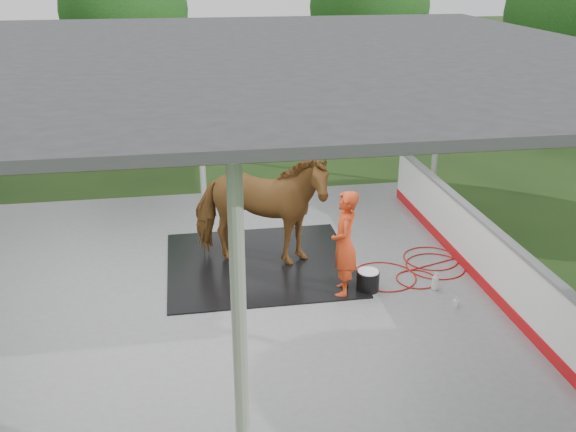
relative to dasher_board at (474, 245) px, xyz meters
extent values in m
plane|color=#1E3814|center=(-4.60, 0.00, -0.59)|extent=(100.00, 100.00, 0.00)
cube|color=slate|center=(-4.60, 0.00, -0.57)|extent=(12.00, 10.00, 0.05)
cylinder|color=beige|center=(-4.60, -4.70, 1.38)|extent=(0.14, 0.14, 3.85)
cylinder|color=beige|center=(-4.60, 4.70, 1.38)|extent=(0.14, 0.14, 3.85)
cylinder|color=beige|center=(1.10, 4.70, 1.38)|extent=(0.14, 0.14, 3.85)
cube|color=brown|center=(-4.60, -4.50, 3.26)|extent=(12.00, 0.10, 0.18)
cube|color=brown|center=(-4.60, -3.00, 3.26)|extent=(12.00, 0.10, 0.18)
cube|color=brown|center=(-4.60, -1.50, 3.26)|extent=(12.00, 0.10, 0.18)
cube|color=brown|center=(-4.60, 0.00, 3.26)|extent=(12.00, 0.10, 0.18)
cube|color=brown|center=(-4.60, 1.50, 3.26)|extent=(12.00, 0.10, 0.18)
cube|color=brown|center=(-4.60, 3.00, 3.26)|extent=(12.00, 0.10, 0.18)
cube|color=brown|center=(-4.60, 4.50, 3.26)|extent=(12.00, 0.10, 0.18)
cube|color=brown|center=(1.10, 0.00, 3.26)|extent=(0.12, 10.00, 0.18)
cube|color=#38383A|center=(-4.60, 0.00, 3.46)|extent=(12.60, 10.60, 0.10)
cube|color=#B80F13|center=(0.00, 0.00, -0.44)|extent=(0.14, 8.00, 0.20)
cube|color=white|center=(0.00, 0.00, 0.06)|extent=(0.12, 8.00, 1.00)
cube|color=slate|center=(0.00, 0.00, 0.58)|extent=(0.16, 8.00, 0.06)
cylinder|color=#382314|center=(-6.60, 12.00, 0.51)|extent=(0.36, 0.36, 2.20)
sphere|color=#194714|center=(-6.60, 12.00, 3.21)|extent=(4.00, 4.00, 4.00)
cylinder|color=#382314|center=(1.40, 12.00, 0.51)|extent=(0.36, 0.36, 2.20)
sphere|color=#194714|center=(1.40, 12.00, 3.21)|extent=(4.00, 4.00, 4.00)
cylinder|color=#382314|center=(6.40, 8.00, 0.51)|extent=(0.36, 0.36, 2.20)
sphere|color=#194714|center=(6.40, 8.00, 3.21)|extent=(4.00, 4.00, 4.00)
cube|color=black|center=(-3.73, 0.96, -0.53)|extent=(3.41, 3.20, 0.03)
imported|color=brown|center=(-3.73, 0.96, 0.56)|extent=(2.77, 1.86, 2.15)
imported|color=red|center=(-2.48, -0.34, 0.37)|extent=(0.60, 0.76, 1.83)
cylinder|color=black|center=(-2.03, -0.32, -0.37)|extent=(0.39, 0.39, 0.34)
cylinder|color=white|center=(-2.03, -0.32, -0.20)|extent=(0.36, 0.36, 0.03)
imported|color=silver|center=(-0.89, -0.51, -0.38)|extent=(0.17, 0.17, 0.33)
imported|color=#338CD8|center=(-0.78, -1.12, -0.45)|extent=(0.11, 0.11, 0.18)
torus|color=#A0100B|center=(-1.61, 0.08, -0.53)|extent=(1.16, 1.16, 0.02)
torus|color=#A0100B|center=(-0.51, 0.65, -0.53)|extent=(1.03, 1.03, 0.02)
torus|color=#A0100B|center=(-1.07, -0.12, -0.53)|extent=(0.73, 0.73, 0.02)
torus|color=#A0100B|center=(-0.55, 0.32, -0.53)|extent=(1.09, 1.09, 0.02)
cylinder|color=#A0100B|center=(-0.60, 0.39, -0.53)|extent=(1.38, 0.47, 0.02)
camera|label=1|loc=(-4.99, -9.69, 4.79)|focal=40.00mm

